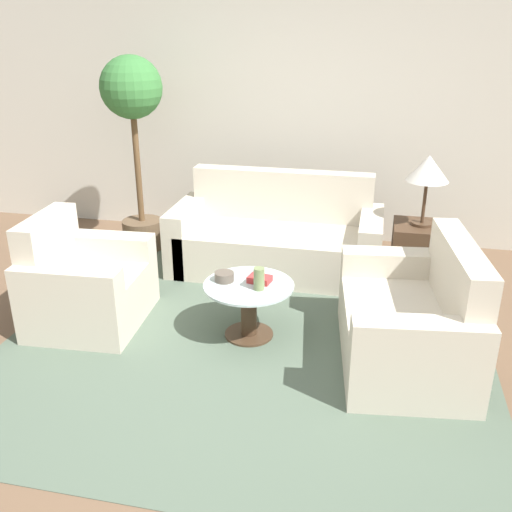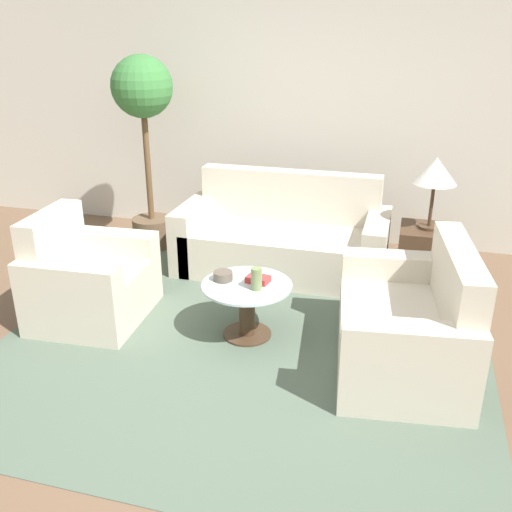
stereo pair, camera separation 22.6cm
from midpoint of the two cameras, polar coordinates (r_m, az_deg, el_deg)
The scene contains 13 objects.
ground_plane at distance 3.88m, azimuth -3.17°, elevation -12.22°, with size 14.00×14.00×0.00m, color brown.
wall_back at distance 6.09m, azimuth 5.55°, elevation 13.82°, with size 10.00×0.06×2.60m.
rug at distance 4.36m, azimuth 0.61°, elevation -7.88°, with size 3.51×3.46×0.01m.
sofa_main at distance 5.40m, azimuth 3.95°, elevation 1.59°, with size 1.93×0.86×0.89m.
armchair at distance 4.68m, azimuth -15.33°, elevation -2.65°, with size 0.84×0.95×0.86m.
loveseat at distance 4.05m, azimuth 16.93°, elevation -6.96°, with size 0.97×1.38×0.88m.
coffee_table at distance 4.23m, azimuth 0.63°, elevation -4.70°, with size 0.67×0.67×0.43m.
side_table at distance 5.28m, azimuth 17.73°, elevation -0.14°, with size 0.47×0.47×0.55m.
table_lamp at distance 5.05m, azimuth 18.76°, elevation 7.90°, with size 0.36×0.36×0.62m.
potted_plant at distance 5.78m, azimuth -9.98°, elevation 13.41°, with size 0.59×0.59×1.92m.
vase at distance 4.05m, azimuth 1.64°, elevation -2.32°, with size 0.08×0.08×0.16m.
bowl at distance 4.22m, azimuth -1.79°, elevation -2.02°, with size 0.14×0.14×0.07m.
book_stack at distance 4.19m, azimuth 1.76°, elevation -2.35°, with size 0.18×0.14×0.05m.
Camera 2 is at (1.17, -2.99, 2.21)m, focal length 40.00 mm.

